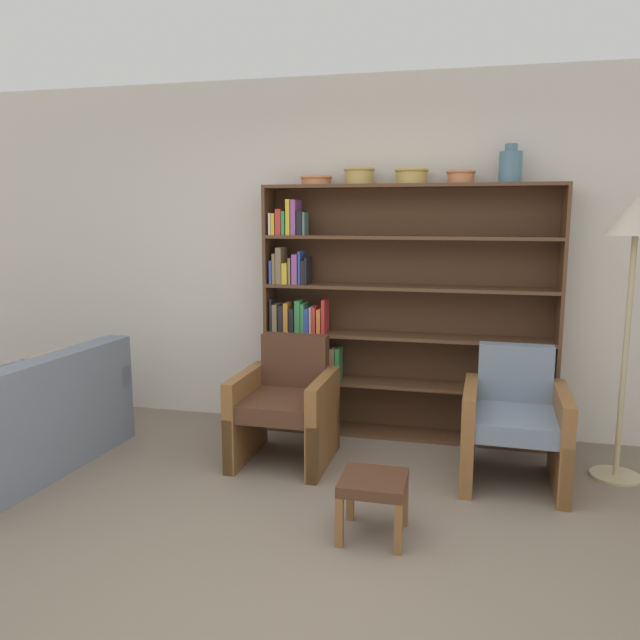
# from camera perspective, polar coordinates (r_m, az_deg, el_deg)

# --- Properties ---
(ground_plane) EXTENTS (24.00, 24.00, 0.00)m
(ground_plane) POSITION_cam_1_polar(r_m,az_deg,el_deg) (2.98, -3.11, -25.23)
(ground_plane) COLOR #7A6B5B
(wall_back) EXTENTS (12.00, 0.06, 2.75)m
(wall_back) POSITION_cam_1_polar(r_m,az_deg,el_deg) (4.94, 5.17, 5.76)
(wall_back) COLOR silver
(wall_back) RESTS_ON ground
(bookshelf) EXTENTS (2.20, 0.30, 1.92)m
(bookshelf) POSITION_cam_1_polar(r_m,az_deg,el_deg) (4.81, 5.49, 0.31)
(bookshelf) COLOR brown
(bookshelf) RESTS_ON ground
(bowl_olive) EXTENTS (0.24, 0.24, 0.07)m
(bowl_olive) POSITION_cam_1_polar(r_m,az_deg,el_deg) (4.83, -0.35, 12.69)
(bowl_olive) COLOR #C67547
(bowl_olive) RESTS_ON bookshelf
(bowl_brass) EXTENTS (0.24, 0.24, 0.12)m
(bowl_brass) POSITION_cam_1_polar(r_m,az_deg,el_deg) (4.77, 3.60, 13.07)
(bowl_brass) COLOR tan
(bowl_brass) RESTS_ON bookshelf
(bowl_copper) EXTENTS (0.25, 0.25, 0.11)m
(bowl_copper) POSITION_cam_1_polar(r_m,az_deg,el_deg) (4.71, 8.38, 12.95)
(bowl_copper) COLOR tan
(bowl_copper) RESTS_ON bookshelf
(bowl_stoneware) EXTENTS (0.21, 0.21, 0.09)m
(bowl_stoneware) POSITION_cam_1_polar(r_m,az_deg,el_deg) (4.69, 12.75, 12.73)
(bowl_stoneware) COLOR #C67547
(bowl_stoneware) RESTS_ON bookshelf
(vase_tall) EXTENTS (0.16, 0.16, 0.27)m
(vase_tall) POSITION_cam_1_polar(r_m,az_deg,el_deg) (4.70, 17.02, 13.32)
(vase_tall) COLOR slate
(vase_tall) RESTS_ON bookshelf
(couch) EXTENTS (1.04, 1.65, 0.79)m
(couch) POSITION_cam_1_polar(r_m,az_deg,el_deg) (4.73, -26.37, -8.94)
(couch) COLOR slate
(couch) RESTS_ON ground
(armchair_leather) EXTENTS (0.65, 0.69, 0.85)m
(armchair_leather) POSITION_cam_1_polar(r_m,az_deg,el_deg) (4.39, -3.13, -7.79)
(armchair_leather) COLOR brown
(armchair_leather) RESTS_ON ground
(armchair_cushioned) EXTENTS (0.66, 0.70, 0.85)m
(armchair_cushioned) POSITION_cam_1_polar(r_m,az_deg,el_deg) (4.24, 17.35, -8.89)
(armchair_cushioned) COLOR brown
(armchair_cushioned) RESTS_ON ground
(floor_lamp) EXTENTS (0.38, 0.38, 1.82)m
(floor_lamp) POSITION_cam_1_polar(r_m,az_deg,el_deg) (4.33, 26.87, 6.80)
(floor_lamp) COLOR tan
(floor_lamp) RESTS_ON ground
(footstool) EXTENTS (0.34, 0.34, 0.33)m
(footstool) POSITION_cam_1_polar(r_m,az_deg,el_deg) (3.44, 4.90, -15.09)
(footstool) COLOR brown
(footstool) RESTS_ON ground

